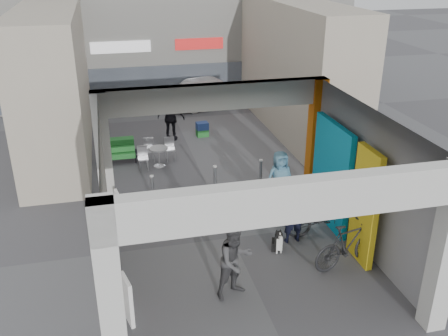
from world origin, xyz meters
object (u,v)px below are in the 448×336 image
object	(u,v)px
bicycle_rear	(348,244)
produce_stand	(120,153)
cafe_set	(155,156)
man_elderly	(280,179)
man_back_turned	(235,261)
border_collie	(278,242)
bicycle_front	(323,217)
man_crates	(171,118)
man_with_dog	(293,213)
white_van	(210,91)

from	to	relation	value
bicycle_rear	produce_stand	bearing A→B (deg)	18.98
cafe_set	man_elderly	size ratio (longest dim) A/B	0.80
cafe_set	man_back_turned	world-z (taller)	man_back_turned
cafe_set	border_collie	size ratio (longest dim) A/B	2.15
bicycle_front	border_collie	bearing A→B (deg)	108.98
border_collie	man_crates	xyz separation A→B (m)	(-1.43, 8.21, 0.65)
produce_stand	man_back_turned	bearing A→B (deg)	-58.68
produce_stand	man_elderly	world-z (taller)	man_elderly
border_collie	man_with_dog	world-z (taller)	man_with_dog
man_back_turned	bicycle_rear	bearing A→B (deg)	-12.28
man_back_turned	white_van	bearing A→B (deg)	59.42
bicycle_rear	white_van	distance (m)	13.28
man_crates	man_back_turned	bearing A→B (deg)	113.92
cafe_set	man_back_turned	size ratio (longest dim) A/B	0.79
man_elderly	bicycle_rear	size ratio (longest dim) A/B	0.88
cafe_set	man_crates	distance (m)	2.40
man_back_turned	white_van	distance (m)	13.89
produce_stand	bicycle_rear	distance (m)	8.91
cafe_set	man_with_dog	bearing A→B (deg)	-64.00
bicycle_front	man_back_turned	bearing A→B (deg)	123.73
produce_stand	white_van	bearing A→B (deg)	69.62
man_crates	man_with_dog	bearing A→B (deg)	127.61
border_collie	white_van	size ratio (longest dim) A/B	0.15
man_back_turned	bicycle_front	size ratio (longest dim) A/B	0.85
produce_stand	bicycle_front	distance (m)	7.76
man_crates	produce_stand	bearing A→B (deg)	63.59
man_with_dog	white_van	distance (m)	12.00
man_back_turned	bicycle_rear	xyz separation A→B (m)	(2.80, 0.41, -0.28)
white_van	bicycle_front	bearing A→B (deg)	168.49
man_with_dog	man_crates	distance (m)	8.12
man_back_turned	man_with_dog	bearing A→B (deg)	20.71
border_collie	man_with_dog	distance (m)	0.81
cafe_set	man_elderly	bearing A→B (deg)	-50.77
cafe_set	man_back_turned	xyz separation A→B (m)	(0.88, -7.43, 0.56)
white_van	produce_stand	bearing A→B (deg)	129.19
border_collie	man_crates	size ratio (longest dim) A/B	0.34
cafe_set	white_van	world-z (taller)	white_van
man_with_dog	man_back_turned	xyz separation A→B (m)	(-1.92, -1.69, 0.05)
cafe_set	man_crates	xyz separation A→B (m)	(0.87, 2.15, 0.61)
bicycle_front	bicycle_rear	bearing A→B (deg)	-179.30
cafe_set	bicycle_front	size ratio (longest dim) A/B	0.67
bicycle_front	bicycle_rear	xyz separation A→B (m)	(0.00, -1.40, 0.04)
cafe_set	man_crates	bearing A→B (deg)	67.86
bicycle_rear	man_with_dog	bearing A→B (deg)	20.57
man_back_turned	white_van	size ratio (longest dim) A/B	0.40
man_crates	bicycle_front	xyz separation A→B (m)	(2.80, -7.76, -0.38)
man_elderly	border_collie	bearing A→B (deg)	-115.71
bicycle_rear	bicycle_front	bearing A→B (deg)	-13.83
man_back_turned	man_crates	xyz separation A→B (m)	(-0.01, 9.58, 0.05)
cafe_set	white_van	bearing A→B (deg)	62.47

